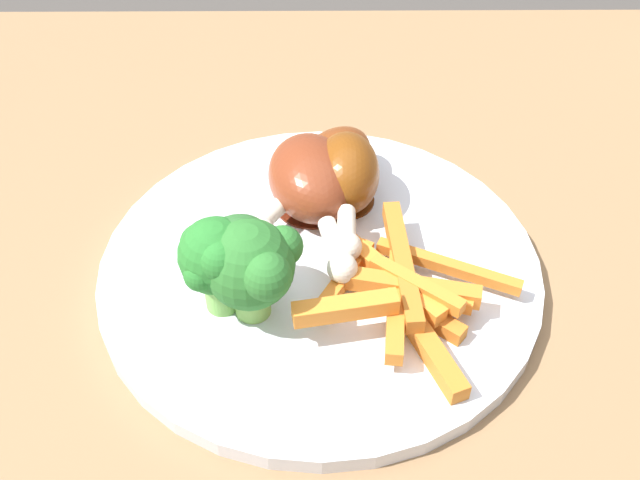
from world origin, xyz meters
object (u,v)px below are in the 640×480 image
Objects in this scene: broccoli_floret_front at (246,266)px; broccoli_floret_back at (217,259)px; dining_table at (282,334)px; broccoli_floret_middle at (242,256)px; carrot_fries_pile at (401,292)px; chicken_drumstick_near at (327,167)px; chicken_drumstick_extra at (346,177)px; chicken_drumstick_far at (313,182)px; dinner_plate at (320,268)px.

broccoli_floret_back is (0.02, -0.00, 0.00)m from broccoli_floret_front.
broccoli_floret_front is at bearing 79.41° from dining_table.
broccoli_floret_middle is at bearing -157.31° from broccoli_floret_back.
dining_table is 8.85× the size of carrot_fries_pile.
carrot_fries_pile is 0.12m from chicken_drumstick_near.
chicken_drumstick_near is at bearing -54.40° from chicken_drumstick_extra.
carrot_fries_pile reaches higher than dining_table.
broccoli_floret_middle is at bearing -71.83° from broccoli_floret_front.
carrot_fries_pile is 1.04× the size of chicken_drumstick_far.
dinner_plate is at bearing 94.57° from chicken_drumstick_far.
broccoli_floret_back is at bearing 66.26° from dining_table.
dining_table is at bearing -41.36° from carrot_fries_pile.
chicken_drumstick_near reaches higher than dinner_plate.
broccoli_floret_back is (0.01, 0.01, 0.00)m from broccoli_floret_middle.
carrot_fries_pile is at bearing -177.96° from broccoli_floret_front.
dining_table is 0.15m from chicken_drumstick_near.
broccoli_floret_front is 1.07× the size of broccoli_floret_middle.
broccoli_floret_middle is 0.11m from chicken_drumstick_extra.
chicken_drumstick_far reaches higher than dining_table.
broccoli_floret_middle is 0.96× the size of broccoli_floret_back.
carrot_fries_pile is at bearing 141.87° from dinner_plate.
broccoli_floret_middle is at bearing 75.17° from dining_table.
carrot_fries_pile is 0.11m from chicken_drumstick_far.
chicken_drumstick_near is (-0.05, -0.11, -0.02)m from broccoli_floret_middle.
chicken_drumstick_far reaches higher than chicken_drumstick_near.
broccoli_floret_middle is 0.56× the size of chicken_drumstick_extra.
broccoli_floret_middle is (0.02, 0.06, 0.15)m from dining_table.
carrot_fries_pile is at bearing 176.27° from broccoli_floret_middle.
dining_table is 0.14m from chicken_drumstick_far.
chicken_drumstick_extra is at bearing -126.28° from broccoli_floret_middle.
carrot_fries_pile is (-0.05, 0.04, 0.02)m from dinner_plate.
broccoli_floret_front reaches higher than dining_table.
broccoli_floret_back is 0.48× the size of chicken_drumstick_far.
dining_table is 19.30× the size of broccoli_floret_back.
chicken_drumstick_near is at bearing -94.24° from dinner_plate.
chicken_drumstick_extra is (-0.06, -0.10, -0.02)m from broccoli_floret_front.
broccoli_floret_back is at bearing -13.04° from broccoli_floret_front.
chicken_drumstick_extra is at bearing -122.24° from broccoli_floret_front.
chicken_drumstick_near is 0.02m from chicken_drumstick_extra.
dining_table is 11.33× the size of chicken_drumstick_extra.
broccoli_floret_back is 0.59× the size of chicken_drumstick_extra.
broccoli_floret_middle is 0.52× the size of chicken_drumstick_near.
chicken_drumstick_near is 0.02m from chicken_drumstick_far.
dinner_plate is at bearing 133.95° from dining_table.
broccoli_floret_back reaches higher than broccoli_floret_middle.
chicken_drumstick_extra is (-0.05, -0.03, 0.14)m from dining_table.
dinner_plate is (-0.03, 0.03, 0.11)m from dining_table.
chicken_drumstick_far is (0.00, -0.05, 0.03)m from dinner_plate.
broccoli_floret_middle reaches higher than carrot_fries_pile.
chicken_drumstick_far is (-0.06, -0.09, -0.02)m from broccoli_floret_back.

